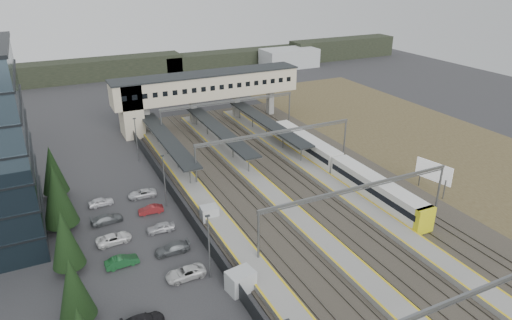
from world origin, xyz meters
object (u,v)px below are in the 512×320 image
relay_cabin_near (241,281)px  footbridge (195,90)px  relay_cabin_far (209,214)px  train (338,166)px  billboard (434,173)px

relay_cabin_near → footbridge: (13.49, 53.41, 6.73)m
footbridge → relay_cabin_near: bearing=-104.2°
relay_cabin_near → relay_cabin_far: 15.21m
train → billboard: size_ratio=6.71×
train → relay_cabin_far: bearing=-171.4°
footbridge → billboard: footbridge is taller
relay_cabin_far → footbridge: footbridge is taller
relay_cabin_near → relay_cabin_far: relay_cabin_near is taller
train → billboard: bearing=-47.6°
billboard → footbridge: bearing=115.9°
billboard → train: bearing=132.4°
relay_cabin_near → billboard: billboard is taller
relay_cabin_far → billboard: 34.28m
relay_cabin_near → train: (25.79, 18.64, 0.81)m
billboard → relay_cabin_near: bearing=-167.3°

